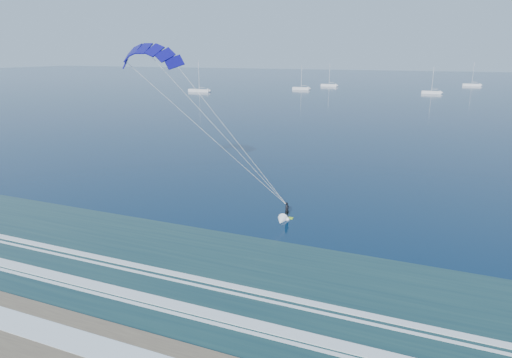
{
  "coord_description": "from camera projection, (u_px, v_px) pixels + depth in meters",
  "views": [
    {
      "loc": [
        20.41,
        -18.54,
        17.24
      ],
      "look_at": [
        2.9,
        22.65,
        4.76
      ],
      "focal_mm": 32.0,
      "sensor_mm": 36.0,
      "label": 1
    }
  ],
  "objects": [
    {
      "name": "sailboat_2",
      "position": [
        329.0,
        85.0,
        236.83
      ],
      "size": [
        8.37,
        2.4,
        11.33
      ],
      "color": "silver",
      "rests_on": "ground"
    },
    {
      "name": "ground",
      "position": [
        74.0,
        335.0,
        28.76
      ],
      "size": [
        900.0,
        900.0,
        0.0
      ],
      "primitive_type": "plane",
      "color": "#072942",
      "rests_on": "ground"
    },
    {
      "name": "kitesurfer_rig",
      "position": [
        216.0,
        128.0,
        47.01
      ],
      "size": [
        19.32,
        6.87,
        19.14
      ],
      "color": "#A6DD1A",
      "rests_on": "ground"
    },
    {
      "name": "sailboat_4",
      "position": [
        472.0,
        85.0,
        239.68
      ],
      "size": [
        8.88,
        2.4,
        12.05
      ],
      "color": "silver",
      "rests_on": "ground"
    },
    {
      "name": "sailboat_0",
      "position": [
        199.0,
        90.0,
        204.65
      ],
      "size": [
        10.23,
        2.4,
        13.7
      ],
      "color": "silver",
      "rests_on": "ground"
    },
    {
      "name": "sailboat_3",
      "position": [
        431.0,
        92.0,
        195.34
      ],
      "size": [
        7.97,
        2.4,
        11.16
      ],
      "color": "silver",
      "rests_on": "ground"
    },
    {
      "name": "sailboat_1",
      "position": [
        301.0,
        88.0,
        216.12
      ],
      "size": [
        8.1,
        2.4,
        11.21
      ],
      "color": "silver",
      "rests_on": "ground"
    }
  ]
}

